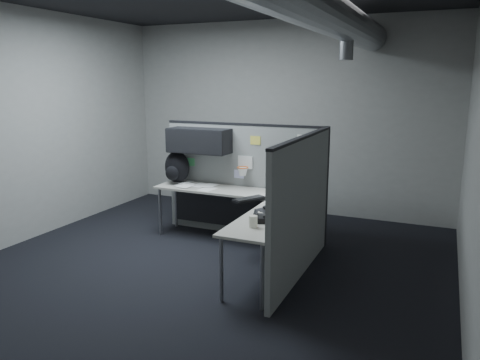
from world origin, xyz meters
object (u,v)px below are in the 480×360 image
at_px(desk, 242,205).
at_px(keyboard, 249,199).
at_px(phone, 262,218).
at_px(backpack, 177,168).
at_px(monitor, 289,180).

distance_m(desk, keyboard, 0.28).
distance_m(phone, backpack, 2.26).
height_order(desk, monitor, monitor).
distance_m(keyboard, phone, 0.89).
relative_size(monitor, phone, 1.93).
bearing_deg(monitor, desk, -148.06).
distance_m(desk, phone, 1.13).
bearing_deg(monitor, backpack, -176.06).
xyz_separation_m(desk, backpack, (-1.21, 0.36, 0.35)).
xyz_separation_m(monitor, phone, (0.07, -1.18, -0.18)).
xyz_separation_m(desk, monitor, (0.56, 0.25, 0.34)).
height_order(desk, keyboard, keyboard).
height_order(monitor, keyboard, monitor).
relative_size(keyboard, phone, 1.70).
bearing_deg(monitor, phone, -78.92).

